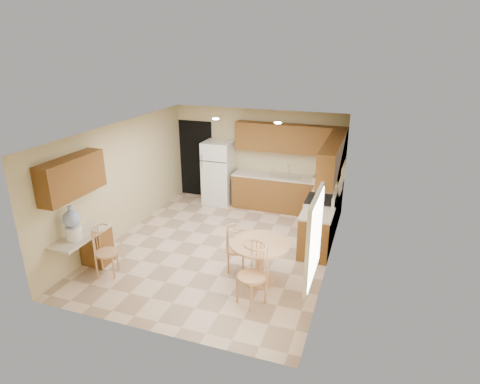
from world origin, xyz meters
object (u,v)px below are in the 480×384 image
(chair_desk, at_px, (102,249))
(water_crock, at_px, (72,224))
(dining_table, at_px, (260,257))
(chair_table_b, at_px, (250,272))
(refrigerator, at_px, (219,173))
(chair_table_a, at_px, (234,246))
(stove, at_px, (320,218))

(chair_desk, relative_size, water_crock, 1.49)
(dining_table, relative_size, water_crock, 1.66)
(dining_table, relative_size, chair_table_b, 1.00)
(refrigerator, bearing_deg, chair_table_a, -63.46)
(chair_desk, bearing_deg, refrigerator, 150.42)
(chair_table_a, height_order, chair_desk, chair_desk)
(water_crock, bearing_deg, chair_table_a, 22.44)
(stove, xyz_separation_m, chair_table_a, (-1.29, -1.95, 0.06))
(refrigerator, xyz_separation_m, chair_desk, (-0.60, -4.12, -0.26))
(stove, relative_size, water_crock, 1.72)
(chair_table_a, height_order, water_crock, water_crock)
(chair_table_b, height_order, water_crock, water_crock)
(stove, height_order, water_crock, water_crock)
(chair_table_a, relative_size, chair_desk, 0.92)
(refrigerator, bearing_deg, chair_desk, -98.29)
(refrigerator, bearing_deg, stove, -22.99)
(refrigerator, distance_m, water_crock, 4.38)
(dining_table, bearing_deg, stove, 70.59)
(refrigerator, relative_size, stove, 1.53)
(dining_table, distance_m, water_crock, 3.36)
(chair_table_b, bearing_deg, stove, -73.42)
(chair_desk, distance_m, water_crock, 0.67)
(refrigerator, height_order, water_crock, refrigerator)
(water_crock, bearing_deg, dining_table, 16.14)
(dining_table, bearing_deg, chair_desk, -163.94)
(dining_table, height_order, chair_table_b, chair_table_b)
(chair_table_a, bearing_deg, dining_table, 53.48)
(water_crock, bearing_deg, refrigerator, 76.13)
(chair_table_b, bearing_deg, water_crock, 33.22)
(stove, height_order, chair_desk, stove)
(chair_table_b, distance_m, chair_desk, 2.78)
(chair_desk, xyz_separation_m, water_crock, (-0.45, -0.13, 0.48))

